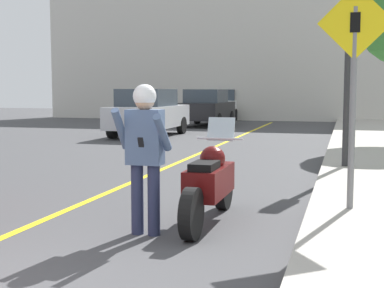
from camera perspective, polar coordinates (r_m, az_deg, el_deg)
road_center_line at (r=10.07m, az=-5.33°, el=-3.60°), size 0.12×36.00×0.01m
building_backdrop at (r=29.48m, az=10.31°, el=9.88°), size 28.00×1.20×7.62m
motorcycle at (r=6.60m, az=1.90°, el=-4.22°), size 0.62×2.18×1.28m
person_biker at (r=6.00m, az=-5.06°, el=0.04°), size 0.59×0.47×1.70m
crossing_sign at (r=6.90m, az=16.86°, el=6.97°), size 0.91×0.08×2.75m
traffic_light at (r=10.80m, az=16.32°, el=9.93°), size 0.26×0.30×3.30m
parked_car_silver at (r=19.18m, az=-4.68°, el=3.40°), size 1.88×4.20×1.68m
parked_car_black at (r=24.77m, az=1.59°, el=3.94°), size 1.88×4.20×1.68m
parked_car_white at (r=30.40m, az=3.50°, el=4.26°), size 1.88×4.20×1.68m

